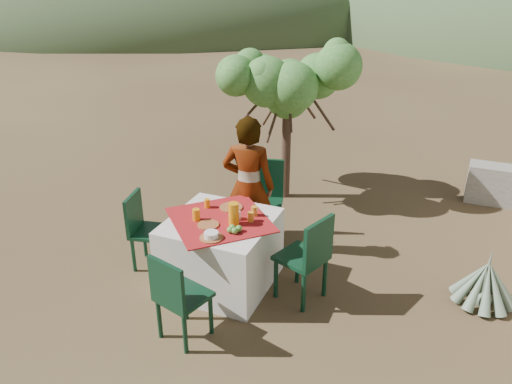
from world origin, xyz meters
TOP-DOWN VIEW (x-y plane):
  - ground at (0.00, 0.00)m, footprint 160.00×160.00m
  - table at (-0.02, 0.15)m, footprint 1.30×1.30m
  - chair_far at (0.03, 1.22)m, footprint 0.56×0.56m
  - chair_near at (0.03, -0.79)m, footprint 0.50×0.50m
  - chair_left at (-0.95, 0.15)m, footprint 0.47×0.47m
  - chair_right at (0.90, 0.21)m, footprint 0.56×0.56m
  - person at (-0.02, 0.88)m, footprint 0.66×0.49m
  - shrub_tree at (-0.07, 2.52)m, footprint 1.67×1.64m
  - agave at (2.55, 0.85)m, footprint 0.63×0.64m
  - hill_near_left at (-18.00, 30.00)m, footprint 40.00×40.00m
  - plate_far at (-0.02, 0.43)m, footprint 0.24×0.24m
  - plate_near at (-0.07, -0.01)m, footprint 0.22×0.22m
  - glass_far at (-0.26, 0.34)m, footprint 0.06×0.06m
  - glass_near at (-0.23, 0.05)m, footprint 0.08×0.08m
  - juice_pitcher at (0.15, 0.11)m, footprint 0.10×0.10m
  - bowl_plate at (0.08, -0.22)m, footprint 0.23×0.23m
  - white_bowl at (0.08, -0.22)m, footprint 0.14×0.14m
  - jar_left at (0.28, 0.24)m, footprint 0.06×0.06m
  - jar_right at (0.27, 0.37)m, footprint 0.06×0.06m
  - napkin_holder at (0.14, 0.22)m, footprint 0.08×0.06m
  - fruit_cluster at (0.22, -0.03)m, footprint 0.13×0.12m

SIDE VIEW (x-z plane):
  - ground at x=0.00m, z-range 0.00..0.00m
  - hill_near_left at x=-18.00m, z-range -8.00..8.00m
  - agave at x=2.55m, z-range -0.11..0.56m
  - table at x=-0.02m, z-range 0.00..0.76m
  - chair_left at x=-0.95m, z-range 0.05..0.91m
  - chair_near at x=0.03m, z-range 0.05..0.92m
  - chair_right at x=0.90m, z-range 0.05..0.99m
  - chair_far at x=0.03m, z-range 0.05..1.05m
  - bowl_plate at x=0.08m, z-range 0.76..0.77m
  - plate_far at x=-0.02m, z-range 0.76..0.78m
  - plate_near at x=-0.07m, z-range 0.76..0.78m
  - fruit_cluster at x=0.22m, z-range 0.76..0.83m
  - white_bowl at x=0.08m, z-range 0.77..0.83m
  - napkin_holder at x=0.14m, z-range 0.76..0.85m
  - glass_far at x=-0.26m, z-range 0.76..0.86m
  - jar_left at x=0.28m, z-range 0.76..0.86m
  - jar_right at x=0.27m, z-range 0.76..0.86m
  - person at x=-0.02m, z-range 0.00..1.64m
  - glass_near at x=-0.23m, z-range 0.76..0.88m
  - juice_pitcher at x=0.15m, z-range 0.76..0.99m
  - shrub_tree at x=-0.07m, z-range 0.57..2.54m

